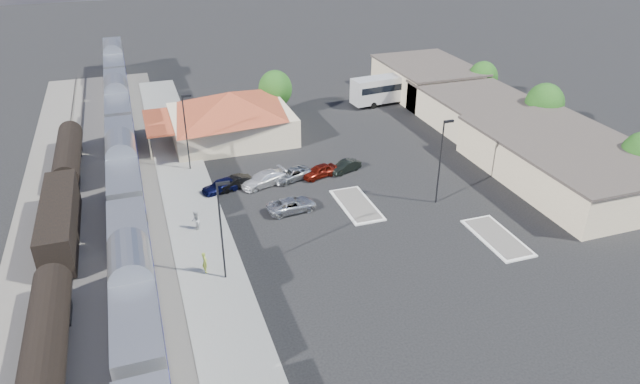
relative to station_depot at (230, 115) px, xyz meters
name	(u,v)px	position (x,y,z in m)	size (l,w,h in m)	color
ground	(326,222)	(4.56, -24.00, -3.13)	(280.00, 280.00, 0.00)	black
railbed	(99,217)	(-16.44, -16.00, -3.07)	(16.00, 100.00, 0.12)	#4C4944
platform	(194,212)	(-7.44, -18.00, -3.04)	(5.50, 92.00, 0.18)	gray
passenger_train	(125,173)	(-13.44, -12.57, -0.26)	(3.00, 104.00, 5.55)	silver
freight_cars	(60,223)	(-19.44, -19.45, -1.21)	(2.80, 46.00, 4.00)	black
station_depot	(230,115)	(0.00, 0.00, 0.00)	(18.35, 12.24, 6.20)	#C0AC8C
buildings_east	(492,118)	(32.56, -9.72, -0.86)	(14.40, 51.40, 4.80)	#C6B28C
traffic_island_south	(357,205)	(8.56, -22.00, -3.03)	(3.30, 7.50, 0.21)	silver
traffic_island_north	(497,238)	(18.56, -32.00, -3.03)	(3.30, 7.50, 0.21)	silver
lamp_plat_s	(222,224)	(-6.34, -30.00, 2.21)	(1.08, 0.25, 9.00)	black
lamp_plat_n	(186,127)	(-6.34, -8.00, 2.21)	(1.08, 0.25, 9.00)	black
lamp_lot	(442,155)	(16.66, -24.00, 2.21)	(1.08, 0.25, 9.00)	black
tree_east_b	(544,104)	(38.56, -12.00, 1.09)	(4.94, 4.94, 6.96)	#382314
tree_east_c	(483,78)	(38.56, 2.00, 0.63)	(4.41, 4.41, 6.21)	#382314
tree_depot	(275,89)	(7.56, 6.00, 0.89)	(4.71, 4.71, 6.63)	#382314
suv	(292,205)	(1.98, -20.91, -2.43)	(2.31, 5.01, 1.39)	#AEB1B6
coach_bus	(392,87)	(25.70, 6.05, -0.73)	(13.21, 4.11, 4.17)	silver
person_a	(205,262)	(-7.87, -28.67, -2.00)	(0.69, 0.45, 1.90)	#AEC53D
person_b	(196,221)	(-7.63, -21.63, -1.99)	(0.94, 0.73, 1.93)	silver
parked_car_a	(222,186)	(-3.94, -14.47, -2.40)	(1.72, 4.28, 1.46)	#0C0F3C
parked_car_b	(234,183)	(-2.52, -14.17, -2.46)	(1.43, 4.09, 1.35)	black
parked_car_c	(264,179)	(0.68, -14.47, -2.37)	(2.12, 5.22, 1.51)	white
parked_car_d	(291,174)	(3.88, -14.17, -2.48)	(2.17, 4.70, 1.31)	gray
parked_car_e	(319,171)	(7.08, -14.47, -2.42)	(1.68, 4.17, 1.42)	maroon
parked_car_f	(345,167)	(10.28, -14.17, -2.49)	(1.37, 3.92, 1.29)	black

